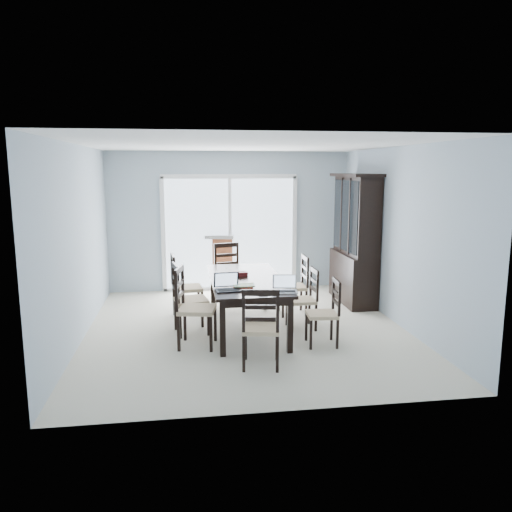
# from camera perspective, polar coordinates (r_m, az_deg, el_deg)

# --- Properties ---
(floor) EXTENTS (5.00, 5.00, 0.00)m
(floor) POSITION_cam_1_polar(r_m,az_deg,el_deg) (7.26, -1.09, -8.36)
(floor) COLOR beige
(floor) RESTS_ON ground
(ceiling) EXTENTS (5.00, 5.00, 0.00)m
(ceiling) POSITION_cam_1_polar(r_m,az_deg,el_deg) (6.90, -1.16, 12.62)
(ceiling) COLOR white
(ceiling) RESTS_ON back_wall
(back_wall) EXTENTS (4.50, 0.02, 2.60)m
(back_wall) POSITION_cam_1_polar(r_m,az_deg,el_deg) (9.43, -3.02, 3.97)
(back_wall) COLOR #9FB0BE
(back_wall) RESTS_ON floor
(wall_left) EXTENTS (0.02, 5.00, 2.60)m
(wall_left) POSITION_cam_1_polar(r_m,az_deg,el_deg) (7.04, -19.60, 1.39)
(wall_left) COLOR #9FB0BE
(wall_left) RESTS_ON floor
(wall_right) EXTENTS (0.02, 5.00, 2.60)m
(wall_right) POSITION_cam_1_polar(r_m,az_deg,el_deg) (7.57, 16.04, 2.13)
(wall_right) COLOR #9FB0BE
(wall_right) RESTS_ON floor
(balcony) EXTENTS (4.50, 2.00, 0.10)m
(balcony) POSITION_cam_1_polar(r_m,az_deg,el_deg) (10.63, -3.46, -2.73)
(balcony) COLOR gray
(balcony) RESTS_ON ground
(railing) EXTENTS (4.50, 0.06, 1.10)m
(railing) POSITION_cam_1_polar(r_m,az_deg,el_deg) (11.50, -3.91, 1.27)
(railing) COLOR #99999E
(railing) RESTS_ON balcony
(dining_table) EXTENTS (1.00, 2.20, 0.75)m
(dining_table) POSITION_cam_1_polar(r_m,az_deg,el_deg) (7.07, -1.10, -3.17)
(dining_table) COLOR black
(dining_table) RESTS_ON floor
(china_hutch) EXTENTS (0.50, 1.38, 2.20)m
(china_hutch) POSITION_cam_1_polar(r_m,az_deg,el_deg) (8.67, 11.22, 1.75)
(china_hutch) COLOR black
(china_hutch) RESTS_ON floor
(sliding_door) EXTENTS (2.52, 0.05, 2.18)m
(sliding_door) POSITION_cam_1_polar(r_m,az_deg,el_deg) (9.43, -3.00, 2.66)
(sliding_door) COLOR silver
(sliding_door) RESTS_ON floor
(chair_left_near) EXTENTS (0.55, 0.54, 1.21)m
(chair_left_near) POSITION_cam_1_polar(r_m,az_deg,el_deg) (6.48, -7.68, -4.81)
(chair_left_near) COLOR black
(chair_left_near) RESTS_ON floor
(chair_left_mid) EXTENTS (0.51, 0.50, 1.15)m
(chair_left_mid) POSITION_cam_1_polar(r_m,az_deg,el_deg) (6.98, -8.24, -4.00)
(chair_left_mid) COLOR black
(chair_left_mid) RESTS_ON floor
(chair_left_far) EXTENTS (0.49, 0.48, 1.15)m
(chair_left_far) POSITION_cam_1_polar(r_m,az_deg,el_deg) (7.71, -8.60, -2.67)
(chair_left_far) COLOR black
(chair_left_far) RESTS_ON floor
(chair_right_near) EXTENTS (0.42, 0.41, 1.01)m
(chair_right_near) POSITION_cam_1_polar(r_m,az_deg,el_deg) (6.56, 8.30, -5.57)
(chair_right_near) COLOR black
(chair_right_near) RESTS_ON floor
(chair_right_mid) EXTENTS (0.40, 0.39, 1.01)m
(chair_right_mid) POSITION_cam_1_polar(r_m,az_deg,el_deg) (7.20, 5.88, -4.10)
(chair_right_mid) COLOR black
(chair_right_mid) RESTS_ON floor
(chair_right_far) EXTENTS (0.42, 0.41, 1.08)m
(chair_right_far) POSITION_cam_1_polar(r_m,az_deg,el_deg) (7.89, 4.85, -2.59)
(chair_right_far) COLOR black
(chair_right_far) RESTS_ON floor
(chair_end_near) EXTENTS (0.49, 0.50, 1.12)m
(chair_end_near) POSITION_cam_1_polar(r_m,az_deg,el_deg) (5.70, 0.55, -7.28)
(chair_end_near) COLOR black
(chair_end_near) RESTS_ON floor
(chair_end_far) EXTENTS (0.54, 0.55, 1.18)m
(chair_end_far) POSITION_cam_1_polar(r_m,az_deg,el_deg) (8.53, -3.15, -1.26)
(chair_end_far) COLOR black
(chair_end_far) RESTS_ON floor
(laptop_dark) EXTENTS (0.34, 0.26, 0.22)m
(laptop_dark) POSITION_cam_1_polar(r_m,az_deg,el_deg) (6.33, -3.19, -3.53)
(laptop_dark) COLOR black
(laptop_dark) RESTS_ON dining_table
(laptop_silver) EXTENTS (0.33, 0.25, 0.21)m
(laptop_silver) POSITION_cam_1_polar(r_m,az_deg,el_deg) (6.26, 3.37, -3.72)
(laptop_silver) COLOR silver
(laptop_silver) RESTS_ON dining_table
(book_stack) EXTENTS (0.28, 0.22, 0.04)m
(book_stack) POSITION_cam_1_polar(r_m,az_deg,el_deg) (6.49, -1.43, -3.48)
(book_stack) COLOR maroon
(book_stack) RESTS_ON dining_table
(cell_phone) EXTENTS (0.11, 0.05, 0.01)m
(cell_phone) POSITION_cam_1_polar(r_m,az_deg,el_deg) (6.10, 0.82, -4.50)
(cell_phone) COLOR black
(cell_phone) RESTS_ON dining_table
(game_box) EXTENTS (0.27, 0.18, 0.06)m
(game_box) POSITION_cam_1_polar(r_m,az_deg,el_deg) (7.17, -2.03, -2.11)
(game_box) COLOR #470E12
(game_box) RESTS_ON dining_table
(hot_tub) EXTENTS (2.31, 2.14, 1.04)m
(hot_tub) POSITION_cam_1_polar(r_m,az_deg,el_deg) (10.42, -7.64, 0.15)
(hot_tub) COLOR brown
(hot_tub) RESTS_ON balcony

